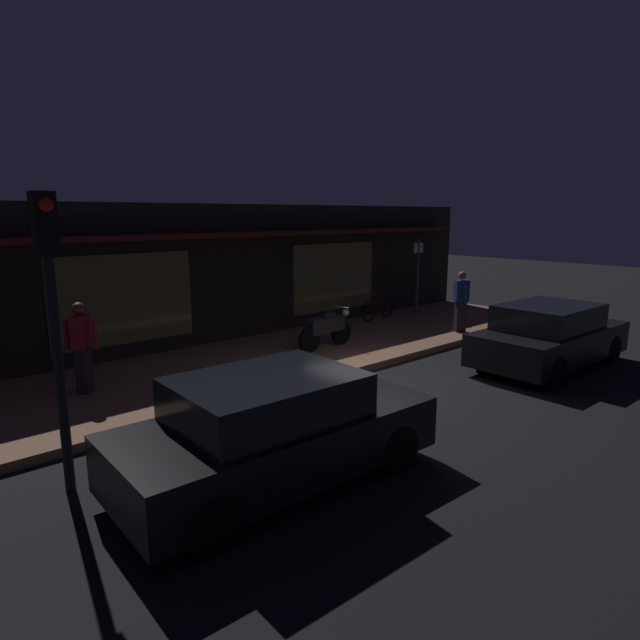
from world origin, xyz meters
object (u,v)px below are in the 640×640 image
(person_photographer, at_px, (82,346))
(traffic_light_pole, at_px, (51,292))
(bicycle_parked, at_px, (378,307))
(sign_post, at_px, (418,273))
(motorcycle, at_px, (327,328))
(person_bystander, at_px, (461,300))
(parked_car_near, at_px, (275,430))
(parked_car_far, at_px, (549,336))

(person_photographer, relative_size, traffic_light_pole, 0.46)
(traffic_light_pole, bearing_deg, bicycle_parked, 22.64)
(sign_post, xyz_separation_m, traffic_light_pole, (-11.83, -3.97, 0.97))
(motorcycle, bearing_deg, person_bystander, -15.63)
(person_bystander, bearing_deg, parked_car_near, -160.38)
(motorcycle, bearing_deg, person_photographer, 174.86)
(motorcycle, relative_size, person_bystander, 1.02)
(bicycle_parked, bearing_deg, sign_post, -14.49)
(person_bystander, bearing_deg, traffic_light_pole, -171.47)
(person_bystander, relative_size, parked_car_far, 0.40)
(parked_car_near, bearing_deg, person_photographer, 99.22)
(parked_car_far, bearing_deg, parked_car_near, -179.16)
(sign_post, bearing_deg, person_photographer, -175.92)
(bicycle_parked, relative_size, parked_car_far, 0.40)
(parked_car_near, bearing_deg, motorcycle, 41.67)
(parked_car_far, bearing_deg, sign_post, 68.07)
(person_bystander, xyz_separation_m, parked_car_far, (-1.07, -3.00, -0.32))
(bicycle_parked, height_order, person_bystander, person_bystander)
(bicycle_parked, bearing_deg, person_bystander, -83.07)
(bicycle_parked, distance_m, person_bystander, 2.80)
(motorcycle, xyz_separation_m, parked_car_far, (2.91, -4.11, 0.06))
(person_photographer, bearing_deg, traffic_light_pole, -111.30)
(traffic_light_pole, distance_m, parked_car_near, 3.08)
(motorcycle, relative_size, parked_car_far, 0.41)
(person_photographer, relative_size, person_bystander, 1.00)
(traffic_light_pole, xyz_separation_m, parked_car_far, (9.68, -1.39, -1.77))
(traffic_light_pole, height_order, parked_car_far, traffic_light_pole)
(bicycle_parked, xyz_separation_m, sign_post, (1.42, -0.37, 1.00))
(motorcycle, distance_m, sign_post, 5.29)
(sign_post, bearing_deg, bicycle_parked, 165.51)
(parked_car_near, xyz_separation_m, parked_car_far, (7.65, 0.11, 0.00))
(person_photographer, relative_size, parked_car_near, 0.40)
(person_photographer, distance_m, parked_car_far, 9.60)
(motorcycle, height_order, traffic_light_pole, traffic_light_pole)
(bicycle_parked, height_order, person_photographer, person_photographer)
(parked_car_far, bearing_deg, person_photographer, 151.32)
(motorcycle, relative_size, sign_post, 0.71)
(sign_post, distance_m, parked_car_far, 5.83)
(bicycle_parked, xyz_separation_m, person_photographer, (-9.16, -1.12, 0.52))
(parked_car_far, bearing_deg, motorcycle, 125.30)
(parked_car_far, bearing_deg, traffic_light_pole, 171.85)
(person_bystander, distance_m, parked_car_far, 3.20)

